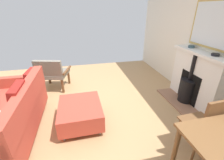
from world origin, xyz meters
name	(u,v)px	position (x,y,z in m)	size (l,w,h in m)	color
ground_plane	(69,114)	(0.00, 0.00, 0.00)	(5.37, 5.33, 0.01)	tan
wall_left	(210,33)	(-2.69, 0.00, 1.37)	(0.12, 5.33, 2.73)	silver
fireplace	(194,80)	(-2.47, 0.13, 0.48)	(0.60, 1.25, 1.06)	#93664C
mirror_over_mantel	(215,25)	(-2.60, 0.13, 1.53)	(0.04, 1.02, 0.81)	tan
mantel_bowl_near	(191,46)	(-2.51, -0.19, 1.09)	(0.13, 0.13, 0.04)	#334C56
mantel_bowl_far	(215,54)	(-2.51, 0.40, 1.09)	(0.13, 0.13, 0.04)	black
sofa	(12,115)	(0.76, 0.34, 0.36)	(0.82, 1.74, 0.86)	#B2B2B7
ottoman	(80,112)	(-0.22, 0.31, 0.23)	(0.68, 0.79, 0.37)	#B2B2B7
armchair_accent	(52,72)	(0.34, -1.05, 0.45)	(0.80, 0.73, 0.79)	brown
dining_chair_near_fireplace	(207,123)	(-1.72, 1.27, 0.52)	(0.42, 0.42, 0.90)	brown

